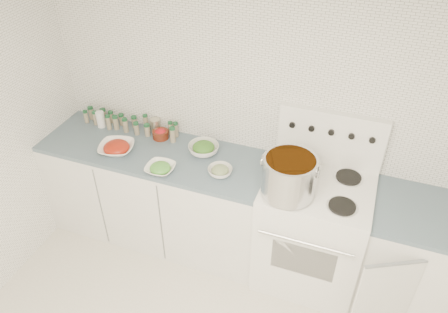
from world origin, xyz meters
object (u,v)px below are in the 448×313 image
at_px(stove, 312,229).
at_px(bowl_snowpea, 160,168).
at_px(bowl_tomato, 117,148).
at_px(stock_pot, 289,175).

bearing_deg(stove, bowl_snowpea, -169.23).
bearing_deg(bowl_tomato, bowl_snowpea, -13.57).
height_order(stock_pot, bowl_snowpea, stock_pot).
xyz_separation_m(stove, bowl_snowpea, (-1.13, -0.22, 0.43)).
bearing_deg(stock_pot, stove, 41.02).
bearing_deg(bowl_snowpea, stove, 10.77).
height_order(bowl_tomato, bowl_snowpea, bowl_tomato).
bearing_deg(bowl_tomato, stove, 4.06).
distance_m(stove, stock_pot, 0.65).
xyz_separation_m(stove, bowl_tomato, (-1.57, -0.11, 0.44)).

